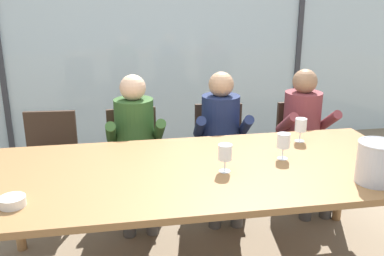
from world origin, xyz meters
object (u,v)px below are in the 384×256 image
Objects in this scene: chair_right_of_center at (302,143)px; person_navy_polo at (222,134)px; person_maroon_top at (305,129)px; wine_glass_by_left_taster at (283,142)px; ice_bucket_primary at (377,162)px; dining_table at (202,176)px; chair_center at (219,147)px; person_olive_shirt at (135,139)px; tasting_bowl at (13,201)px; wine_glass_center_pour at (301,125)px; chair_near_curtain at (51,157)px; wine_glass_near_bucket at (225,153)px; chair_left_of_center at (134,153)px.

person_navy_polo is (-0.78, -0.12, 0.17)m from chair_right_of_center.
wine_glass_by_left_taster is (-0.53, -0.81, 0.20)m from person_maroon_top.
person_navy_polo is 1.39m from ice_bucket_primary.
dining_table is 1.03m from ice_bucket_primary.
chair_center is 0.78m from person_olive_shirt.
person_olive_shirt is 1.37m from tasting_bowl.
dining_table is 3.10× the size of chair_right_of_center.
wine_glass_center_pour is (1.18, -0.50, 0.21)m from person_olive_shirt.
chair_right_of_center is 0.80m from wine_glass_center_pour.
person_maroon_top is at bearing 61.15° from wine_glass_center_pour.
person_olive_shirt is (-0.37, 0.86, -0.03)m from dining_table.
chair_right_of_center is 0.22m from person_maroon_top.
ice_bucket_primary is at bearing -31.08° from chair_near_curtain.
person_maroon_top is at bearing 5.18° from person_navy_polo.
wine_glass_near_bucket is (-0.22, -0.94, 0.20)m from person_navy_polo.
ice_bucket_primary reaches higher than wine_glass_by_left_taster.
wine_glass_center_pour reaches higher than chair_right_of_center.
ice_bucket_primary is (0.94, -0.38, 0.18)m from dining_table.
chair_left_of_center is at bearing 174.09° from person_maroon_top.
wine_glass_by_left_taster is (0.93, -0.81, 0.20)m from person_olive_shirt.
chair_near_curtain is 5.00× the size of wine_glass_near_bucket.
chair_near_curtain is at bearing 175.25° from person_maroon_top.
person_navy_polo reaches higher than wine_glass_near_bucket.
person_navy_polo is 0.99m from wine_glass_near_bucket.
wine_glass_by_left_taster is 0.45m from wine_glass_near_bucket.
chair_center is at bearing 112.07° from ice_bucket_primary.
wine_glass_center_pour is at bearing -15.58° from chair_near_curtain.
wine_glass_near_bucket is (1.20, -1.11, 0.37)m from chair_near_curtain.
tasting_bowl is 0.77× the size of wine_glass_near_bucket.
dining_table is 0.94m from person_olive_shirt.
person_maroon_top reaches higher than wine_glass_by_left_taster.
dining_table is at bearing 17.02° from tasting_bowl.
chair_left_of_center is 6.53× the size of tasting_bowl.
person_olive_shirt reaches higher than chair_near_curtain.
person_navy_polo reaches higher than chair_left_of_center.
person_maroon_top is at bearing -9.88° from chair_left_of_center.
chair_center is at bearing 77.82° from wine_glass_near_bucket.
chair_right_of_center is 0.73× the size of person_maroon_top.
person_olive_shirt is 1.09m from wine_glass_near_bucket.
wine_glass_by_left_taster is at bearing -124.97° from chair_right_of_center.
chair_left_of_center is (-0.38, 1.01, -0.20)m from dining_table.
wine_glass_center_pour is (1.86, 0.68, 0.10)m from tasting_bowl.
person_olive_shirt reaches higher than ice_bucket_primary.
chair_center is (0.75, 0.02, 0.00)m from chair_left_of_center.
chair_near_curtain is 1.00× the size of chair_left_of_center.
chair_near_curtain is at bearing 137.11° from wine_glass_near_bucket.
dining_table is 0.58m from wine_glass_by_left_taster.
person_olive_shirt is at bearing -9.50° from chair_near_curtain.
person_olive_shirt is at bearing -89.85° from chair_left_of_center.
person_maroon_top is 2.44m from tasting_bowl.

